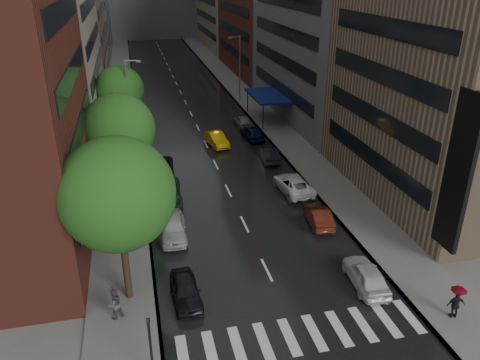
{
  "coord_description": "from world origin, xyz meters",
  "views": [
    {
      "loc": [
        -7.32,
        -19.8,
        17.68
      ],
      "look_at": [
        0.0,
        11.52,
        3.0
      ],
      "focal_mm": 35.0,
      "sensor_mm": 36.0,
      "label": 1
    }
  ],
  "objects": [
    {
      "name": "ground",
      "position": [
        0.0,
        0.0,
        0.0
      ],
      "size": [
        220.0,
        220.0,
        0.0
      ],
      "primitive_type": "plane",
      "color": "gray",
      "rests_on": "ground"
    },
    {
      "name": "street_lamp_left",
      "position": [
        -7.72,
        30.0,
        4.89
      ],
      "size": [
        1.74,
        0.22,
        9.0
      ],
      "color": "gray",
      "rests_on": "sidewalk_left"
    },
    {
      "name": "parked_cars_right",
      "position": [
        5.4,
        17.39,
        0.71
      ],
      "size": [
        2.67,
        36.35,
        1.5
      ],
      "color": "silver",
      "rests_on": "ground"
    },
    {
      "name": "parked_cars_left",
      "position": [
        -5.4,
        13.64,
        0.73
      ],
      "size": [
        2.71,
        22.92,
        1.55
      ],
      "color": "black",
      "rests_on": "ground"
    },
    {
      "name": "crosswalk",
      "position": [
        0.2,
        -2.0,
        0.01
      ],
      "size": [
        13.15,
        2.8,
        0.01
      ],
      "color": "silver",
      "rests_on": "ground"
    },
    {
      "name": "tree_far",
      "position": [
        -8.6,
        31.81,
        5.64
      ],
      "size": [
        5.17,
        5.17,
        8.24
      ],
      "color": "#382619",
      "rests_on": "ground"
    },
    {
      "name": "ped_black_umbrella",
      "position": [
        -9.35,
        1.44,
        1.38
      ],
      "size": [
        1.11,
        1.03,
        2.09
      ],
      "color": "#47474B",
      "rests_on": "sidewalk_left"
    },
    {
      "name": "road",
      "position": [
        0.0,
        50.0,
        0.01
      ],
      "size": [
        14.0,
        140.0,
        0.01
      ],
      "primitive_type": "cube",
      "color": "black",
      "rests_on": "ground"
    },
    {
      "name": "awning",
      "position": [
        8.98,
        35.0,
        3.13
      ],
      "size": [
        4.0,
        8.0,
        3.12
      ],
      "color": "navy",
      "rests_on": "sidewalk_right"
    },
    {
      "name": "tree_near",
      "position": [
        -8.6,
        3.14,
        6.79
      ],
      "size": [
        6.22,
        6.22,
        9.92
      ],
      "color": "#382619",
      "rests_on": "ground"
    },
    {
      "name": "traffic_light",
      "position": [
        -7.6,
        -3.14,
        2.23
      ],
      "size": [
        0.18,
        0.15,
        3.45
      ],
      "color": "black",
      "rests_on": "sidewalk_left"
    },
    {
      "name": "sidewalk_right",
      "position": [
        9.0,
        50.0,
        0.07
      ],
      "size": [
        4.0,
        140.0,
        0.15
      ],
      "primitive_type": "cube",
      "color": "gray",
      "rests_on": "ground"
    },
    {
      "name": "ped_red_umbrella",
      "position": [
        8.7,
        -2.74,
        1.33
      ],
      "size": [
        1.02,
        0.82,
        2.01
      ],
      "color": "black",
      "rests_on": "sidewalk_right"
    },
    {
      "name": "taxi",
      "position": [
        1.09,
        27.34,
        0.73
      ],
      "size": [
        2.25,
        4.6,
        1.45
      ],
      "primitive_type": "imported",
      "rotation": [
        0.0,
        0.0,
        0.17
      ],
      "color": "#F5B60C",
      "rests_on": "ground"
    },
    {
      "name": "tree_mid",
      "position": [
        -8.6,
        16.3,
        6.15
      ],
      "size": [
        5.64,
        5.64,
        8.98
      ],
      "color": "#382619",
      "rests_on": "ground"
    },
    {
      "name": "sidewalk_left",
      "position": [
        -9.0,
        50.0,
        0.07
      ],
      "size": [
        4.0,
        140.0,
        0.15
      ],
      "primitive_type": "cube",
      "color": "gray",
      "rests_on": "ground"
    },
    {
      "name": "street_lamp_right",
      "position": [
        7.72,
        45.0,
        4.89
      ],
      "size": [
        1.74,
        0.22,
        9.0
      ],
      "color": "gray",
      "rests_on": "sidewalk_right"
    }
  ]
}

